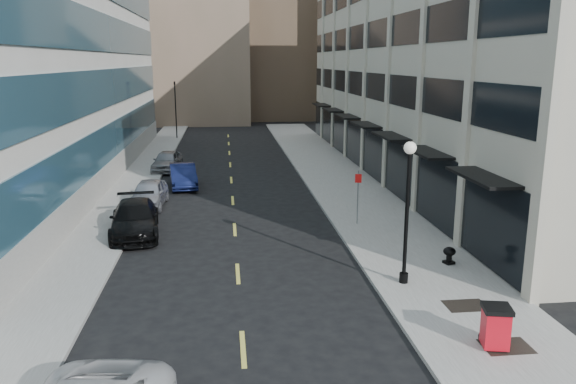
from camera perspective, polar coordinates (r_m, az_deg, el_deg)
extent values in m
cube|color=gray|center=(34.91, 6.76, -0.41)|extent=(5.00, 80.00, 0.15)
cube|color=gray|center=(34.56, -16.48, -1.01)|extent=(3.00, 80.00, 0.15)
cube|color=#B3AC97|center=(43.63, 17.52, 13.62)|extent=(14.00, 46.00, 18.00)
cube|color=black|center=(41.81, 8.04, 4.50)|extent=(0.18, 46.00, 3.60)
cube|color=black|center=(41.38, 8.25, 10.67)|extent=(0.12, 46.00, 1.80)
cube|color=black|center=(41.38, 8.42, 15.52)|extent=(0.12, 46.00, 1.80)
cube|color=#B3AC97|center=(19.94, 25.72, 14.14)|extent=(0.35, 0.60, 18.00)
cube|color=#B3AC97|center=(25.25, 18.38, 14.29)|extent=(0.35, 0.60, 18.00)
cube|color=#B3AC97|center=(30.82, 13.64, 14.27)|extent=(0.35, 0.60, 18.00)
cube|color=#B3AC97|center=(36.52, 10.36, 14.20)|extent=(0.35, 0.60, 18.00)
cube|color=#B3AC97|center=(42.31, 7.98, 14.12)|extent=(0.35, 0.60, 18.00)
cube|color=#B3AC97|center=(48.15, 6.17, 14.05)|extent=(0.35, 0.60, 18.00)
cube|color=#B3AC97|center=(54.02, 4.75, 13.98)|extent=(0.35, 0.60, 18.00)
cube|color=#B3AC97|center=(59.92, 3.62, 13.92)|extent=(0.35, 0.60, 18.00)
cube|color=black|center=(22.67, 19.08, 1.44)|extent=(1.30, 4.00, 0.12)
cube|color=black|center=(28.11, 13.89, 3.94)|extent=(1.30, 4.00, 0.12)
cube|color=black|center=(33.74, 10.40, 5.61)|extent=(1.30, 4.00, 0.12)
cube|color=black|center=(39.47, 7.90, 6.78)|extent=(1.30, 4.00, 0.12)
cube|color=black|center=(45.28, 6.03, 7.64)|extent=(1.30, 4.00, 0.12)
cube|color=black|center=(51.13, 4.58, 8.30)|extent=(1.30, 4.00, 0.12)
cube|color=black|center=(57.01, 3.42, 8.83)|extent=(1.30, 4.00, 0.12)
cube|color=gray|center=(41.38, -16.93, 2.42)|extent=(0.20, 46.00, 1.80)
cube|color=#2F5A6D|center=(41.06, -17.14, 5.30)|extent=(0.14, 45.60, 2.40)
cube|color=#2F5A6D|center=(40.77, -17.48, 10.17)|extent=(0.14, 45.60, 2.40)
cube|color=#2F5A6D|center=(40.77, -17.83, 15.08)|extent=(0.14, 45.60, 2.40)
cube|color=#7D6452|center=(81.30, -9.42, 17.11)|extent=(14.00, 18.00, 28.00)
cube|color=#7D6452|center=(92.07, -15.47, 14.47)|extent=(12.00, 14.00, 22.00)
cube|color=#B3AC97|center=(81.14, 6.85, 14.37)|extent=(10.00, 14.00, 20.00)
cube|color=black|center=(18.03, 21.29, -14.40)|extent=(1.40, 1.00, 0.01)
cube|color=black|center=(20.29, 17.62, -10.94)|extent=(1.40, 1.00, 0.01)
cube|color=#D8CC4C|center=(17.13, -4.59, -15.57)|extent=(0.15, 2.20, 0.01)
cube|color=#D8CC4C|center=(22.57, -5.12, -8.24)|extent=(0.15, 2.20, 0.01)
cube|color=#D8CC4C|center=(28.24, -5.44, -3.80)|extent=(0.15, 2.20, 0.01)
cube|color=#D8CC4C|center=(34.03, -5.64, -0.86)|extent=(0.15, 2.20, 0.01)
cube|color=#D8CC4C|center=(39.87, -5.78, 1.23)|extent=(0.15, 2.20, 0.01)
cube|color=#D8CC4C|center=(45.76, -5.89, 2.78)|extent=(0.15, 2.20, 0.01)
cube|color=#D8CC4C|center=(51.67, -5.98, 3.97)|extent=(0.15, 2.20, 0.01)
cube|color=#D8CC4C|center=(57.61, -6.04, 4.92)|extent=(0.15, 2.20, 0.01)
cube|color=#D8CC4C|center=(63.55, -6.10, 5.70)|extent=(0.15, 2.20, 0.01)
cylinder|color=black|center=(61.45, -11.33, 8.07)|extent=(0.12, 0.12, 6.00)
imported|color=black|center=(61.27, -11.46, 10.85)|extent=(0.66, 0.66, 1.98)
imported|color=black|center=(28.08, -15.31, -2.64)|extent=(2.83, 5.70, 1.59)
imported|color=#9FA1A8|center=(33.23, -13.94, -0.17)|extent=(2.03, 4.62, 1.55)
imported|color=#131A48|center=(37.90, -10.61, 1.62)|extent=(2.23, 4.86, 1.54)
imported|color=gray|center=(43.82, -12.18, 3.11)|extent=(2.35, 4.73, 1.55)
cube|color=red|center=(17.60, 20.33, -12.80)|extent=(0.83, 0.83, 1.12)
cube|color=black|center=(17.36, 20.49, -11.03)|extent=(0.93, 0.93, 0.13)
cylinder|color=black|center=(18.01, 19.01, -13.81)|extent=(0.07, 0.25, 0.25)
cylinder|color=black|center=(18.20, 20.32, -13.63)|extent=(0.07, 0.25, 0.25)
cylinder|color=black|center=(21.62, 11.66, -8.52)|extent=(0.33, 0.33, 0.37)
cylinder|color=black|center=(20.87, 11.97, -2.43)|extent=(0.14, 0.14, 4.72)
sphere|color=silver|center=(20.35, 12.30, 4.41)|extent=(0.45, 0.45, 0.45)
cone|color=black|center=(20.31, 12.34, 5.12)|extent=(0.12, 0.12, 0.18)
cylinder|color=slate|center=(28.46, 7.10, -0.53)|extent=(0.05, 0.05, 2.76)
cube|color=red|center=(28.22, 7.16, 1.38)|extent=(0.32, 0.12, 0.44)
cube|color=black|center=(24.01, 16.01, -6.88)|extent=(0.48, 0.48, 0.11)
cylinder|color=black|center=(23.94, 16.05, -6.39)|extent=(0.23, 0.23, 0.36)
ellipsoid|color=black|center=(23.86, 16.08, -5.82)|extent=(0.50, 0.50, 0.35)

